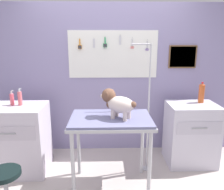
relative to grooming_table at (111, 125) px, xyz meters
The scene contains 10 objects.
rear_wall_panel 1.07m from the grooming_table, 90.81° to the left, with size 4.00×0.11×2.30m.
grooming_table is the anchor object (origin of this frame).
grooming_arm 0.60m from the grooming_table, 34.58° to the left, with size 0.30×0.11×1.73m.
dog 0.28m from the grooming_table, ahead, with size 0.44×0.35×0.33m.
counter_left 1.36m from the grooming_table, 163.87° to the left, with size 0.80×0.58×0.93m.
cabinet_right 1.33m from the grooming_table, 24.03° to the left, with size 0.68×0.54×0.89m.
stool 1.21m from the grooming_table, 151.35° to the right, with size 0.31×0.31×0.56m.
conditioner_bottle 1.38m from the grooming_table, 162.03° to the left, with size 0.05×0.05×0.20m.
shampoo_bottle 1.27m from the grooming_table, 161.15° to the left, with size 0.06×0.05×0.23m.
soda_bottle 1.47m from the grooming_table, 25.32° to the left, with size 0.08×0.08×0.30m.
Camera 1 is at (-0.03, -2.18, 1.77)m, focal length 36.00 mm.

